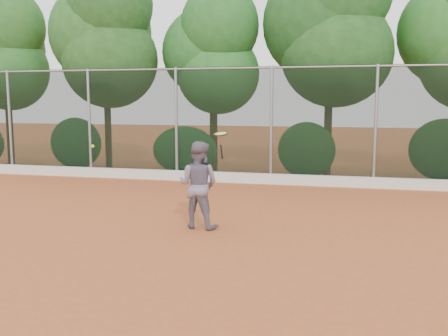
# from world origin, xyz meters

# --- Properties ---
(ground) EXTENTS (80.00, 80.00, 0.00)m
(ground) POSITION_xyz_m (0.00, 0.00, 0.00)
(ground) COLOR #AB5328
(ground) RESTS_ON ground
(concrete_curb) EXTENTS (24.00, 0.20, 0.30)m
(concrete_curb) POSITION_xyz_m (0.00, 6.82, 0.15)
(concrete_curb) COLOR silver
(concrete_curb) RESTS_ON ground
(tennis_player) EXTENTS (0.91, 0.76, 1.71)m
(tennis_player) POSITION_xyz_m (-0.60, 1.34, 0.85)
(tennis_player) COLOR slate
(tennis_player) RESTS_ON ground
(chainlink_fence) EXTENTS (24.09, 0.09, 3.50)m
(chainlink_fence) POSITION_xyz_m (-0.00, 7.00, 1.86)
(chainlink_fence) COLOR black
(chainlink_fence) RESTS_ON ground
(foliage_backdrop) EXTENTS (23.70, 3.63, 7.55)m
(foliage_backdrop) POSITION_xyz_m (-0.55, 8.98, 4.40)
(foliage_backdrop) COLOR #412819
(foliage_backdrop) RESTS_ON ground
(tennis_racket) EXTENTS (0.34, 0.33, 0.53)m
(tennis_racket) POSITION_xyz_m (-0.13, 1.29, 1.83)
(tennis_racket) COLOR black
(tennis_racket) RESTS_ON ground
(tennis_ball_in_flight) EXTENTS (0.07, 0.07, 0.07)m
(tennis_ball_in_flight) POSITION_xyz_m (-2.85, 1.34, 1.56)
(tennis_ball_in_flight) COLOR #D0EC35
(tennis_ball_in_flight) RESTS_ON ground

